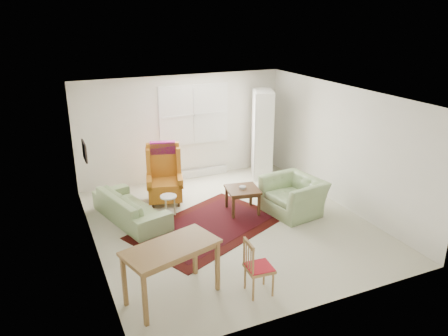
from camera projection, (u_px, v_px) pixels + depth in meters
name	position (u px, v px, depth m)	size (l,w,h in m)	color
room	(227.00, 159.00, 8.17)	(5.04, 5.54, 2.51)	beige
rug	(208.00, 226.00, 8.28)	(2.76, 1.77, 0.03)	black
sofa	(130.00, 202.00, 8.46)	(1.91, 0.75, 0.77)	#89A46D
armchair	(293.00, 193.00, 8.76)	(1.11, 0.97, 0.87)	#89A46D
wingback_chair	(164.00, 175.00, 9.16)	(0.73, 0.77, 1.26)	#BD711D
coffee_table	(242.00, 200.00, 8.84)	(0.63, 0.63, 0.52)	#472B16
stool	(169.00, 206.00, 8.68)	(0.33, 0.33, 0.44)	white
cabinet	(263.00, 134.00, 10.55)	(0.45, 0.85, 2.12)	white
desk	(172.00, 272.00, 6.12)	(1.31, 0.66, 0.83)	olive
desk_chair	(259.00, 267.00, 6.23)	(0.38, 0.38, 0.86)	olive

